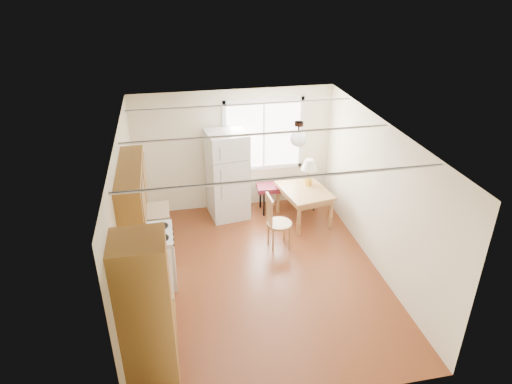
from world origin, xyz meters
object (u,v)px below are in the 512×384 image
object	(u,v)px
refrigerator	(227,175)
bench	(288,187)
chair	(274,218)
dining_table	(304,194)

from	to	relation	value
refrigerator	bench	xyz separation A→B (m)	(1.24, -0.01, -0.37)
refrigerator	bench	distance (m)	1.29
refrigerator	chair	distance (m)	1.51
refrigerator	dining_table	size ratio (longest dim) A/B	1.45
chair	bench	bearing A→B (deg)	62.68
bench	chair	world-z (taller)	chair
dining_table	chair	world-z (taller)	chair
bench	dining_table	size ratio (longest dim) A/B	1.06
chair	dining_table	bearing A→B (deg)	42.50
chair	refrigerator	bearing A→B (deg)	112.58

